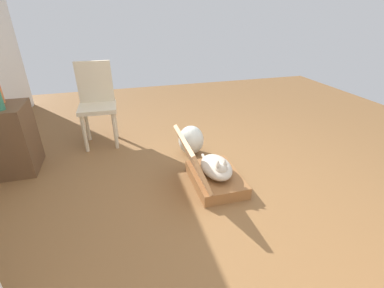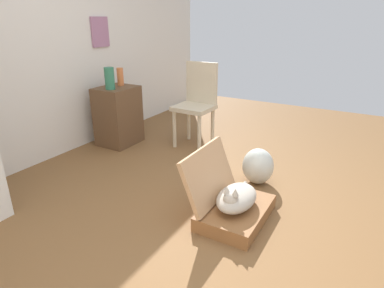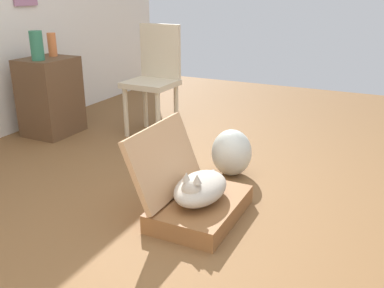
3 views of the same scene
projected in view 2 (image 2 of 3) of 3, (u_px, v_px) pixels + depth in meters
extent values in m
plane|color=brown|center=(226.00, 214.00, 2.65)|extent=(7.68, 7.68, 0.00)
cube|color=silver|center=(23.00, 38.00, 3.23)|extent=(6.40, 0.12, 2.60)
cube|color=#9E6888|center=(100.00, 32.00, 3.98)|extent=(0.27, 0.02, 0.35)
cube|color=brown|center=(236.00, 213.00, 2.57)|extent=(0.65, 0.45, 0.12)
cube|color=tan|center=(209.00, 175.00, 2.58)|extent=(0.65, 0.20, 0.43)
ellipsoid|color=#B2A899|center=(237.00, 198.00, 2.52)|extent=(0.44, 0.28, 0.15)
sphere|color=#B2A899|center=(231.00, 200.00, 2.41)|extent=(0.12, 0.12, 0.12)
cone|color=#B2A899|center=(235.00, 192.00, 2.36)|extent=(0.05, 0.05, 0.05)
cone|color=#B2A899|center=(227.00, 190.00, 2.40)|extent=(0.05, 0.05, 0.05)
cylinder|color=#B2A899|center=(241.00, 189.00, 2.71)|extent=(0.20, 0.03, 0.07)
ellipsoid|color=silver|center=(258.00, 166.00, 3.10)|extent=(0.29, 0.30, 0.35)
cube|color=brown|center=(118.00, 116.00, 4.04)|extent=(0.48, 0.41, 0.71)
cylinder|color=#2D7051|center=(110.00, 78.00, 3.75)|extent=(0.11, 0.11, 0.25)
cylinder|color=#CC6B38|center=(120.00, 77.00, 3.98)|extent=(0.08, 0.08, 0.21)
cylinder|color=beige|center=(174.00, 129.00, 3.95)|extent=(0.04, 0.04, 0.46)
cylinder|color=beige|center=(199.00, 134.00, 3.78)|extent=(0.04, 0.04, 0.46)
cylinder|color=beige|center=(189.00, 122.00, 4.21)|extent=(0.04, 0.04, 0.46)
cylinder|color=beige|center=(213.00, 127.00, 4.05)|extent=(0.04, 0.04, 0.46)
cube|color=beige|center=(194.00, 108.00, 3.91)|extent=(0.42, 0.45, 0.05)
cube|color=beige|center=(202.00, 83.00, 3.96)|extent=(0.05, 0.42, 0.49)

